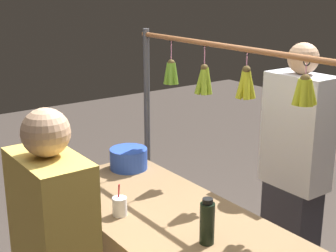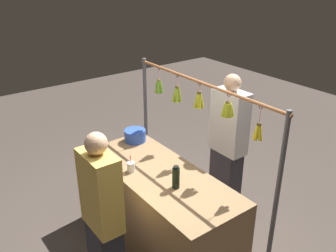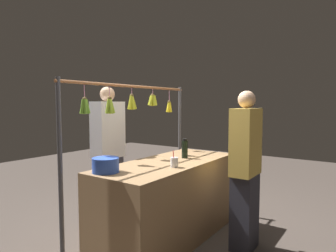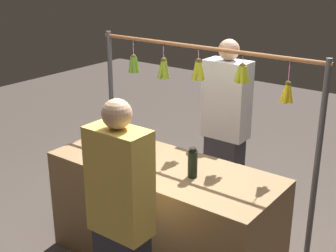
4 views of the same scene
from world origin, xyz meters
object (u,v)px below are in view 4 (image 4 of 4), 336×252
object	(u,v)px
water_bottle	(193,163)
blue_bucket	(108,130)
vendor_person	(225,133)
drink_cup	(125,162)
customer_person	(121,227)

from	to	relation	value
water_bottle	blue_bucket	size ratio (longest dim) A/B	0.93
vendor_person	blue_bucket	bearing A→B (deg)	45.08
water_bottle	drink_cup	world-z (taller)	water_bottle
blue_bucket	drink_cup	distance (m)	0.69
water_bottle	drink_cup	distance (m)	0.54
drink_cup	customer_person	distance (m)	0.75
vendor_person	customer_person	size ratio (longest dim) A/B	1.05
blue_bucket	customer_person	world-z (taller)	customer_person
vendor_person	customer_person	xyz separation A→B (m)	(-0.27, 1.74, -0.04)
water_bottle	vendor_person	size ratio (longest dim) A/B	0.13
blue_bucket	customer_person	distance (m)	1.42
blue_bucket	customer_person	xyz separation A→B (m)	(-1.03, 0.97, -0.13)
drink_cup	customer_person	world-z (taller)	customer_person
customer_person	vendor_person	bearing A→B (deg)	-81.23
drink_cup	vendor_person	xyz separation A→B (m)	(-0.21, -1.17, -0.07)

